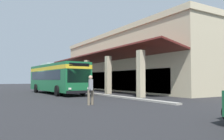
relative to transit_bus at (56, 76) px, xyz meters
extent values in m
plane|color=#262628|center=(-1.29, 7.24, -1.85)|extent=(120.00, 120.00, 0.00)
cube|color=#9E998E|center=(-2.71, 3.20, -1.79)|extent=(33.93, 0.50, 0.12)
cube|color=#C6B793|center=(-2.71, 12.90, 1.81)|extent=(28.27, 10.45, 7.33)
cube|color=beige|center=(-2.71, 12.90, 5.78)|extent=(28.57, 10.75, 0.60)
cube|color=#C6B793|center=(-14.02, 4.75, 0.16)|extent=(0.55, 0.55, 4.03)
cube|color=#C6B793|center=(-8.37, 4.75, 0.16)|extent=(0.55, 0.55, 4.03)
cube|color=#C6B793|center=(-2.71, 4.75, 0.16)|extent=(0.55, 0.55, 4.03)
cube|color=#C6B793|center=(2.94, 4.75, 0.16)|extent=(0.55, 0.55, 4.03)
cube|color=#C6B793|center=(8.60, 4.75, 0.16)|extent=(0.55, 0.55, 4.03)
cube|color=#5B1E19|center=(-2.71, 6.08, 2.53)|extent=(28.27, 3.16, 0.82)
cube|color=#19232D|center=(-2.71, 7.72, -0.45)|extent=(23.75, 0.08, 2.40)
cube|color=#196638|center=(0.05, 0.00, -0.13)|extent=(11.15, 3.33, 2.75)
cube|color=yellow|center=(0.05, 0.00, 0.80)|extent=(11.18, 3.36, 0.36)
cube|color=#19232D|center=(-0.25, -0.02, 0.10)|extent=(9.40, 3.24, 0.90)
cube|color=#19232D|center=(5.51, 0.40, 0.00)|extent=(0.22, 2.24, 1.20)
cube|color=black|center=(5.52, 0.40, 0.97)|extent=(0.20, 1.94, 0.28)
cube|color=black|center=(5.64, 0.41, -1.40)|extent=(0.38, 2.46, 0.24)
cube|color=silver|center=(5.49, 1.29, -1.10)|extent=(0.08, 0.24, 0.16)
cube|color=silver|center=(5.62, -0.49, -1.10)|extent=(0.08, 0.24, 0.16)
cube|color=silver|center=(-1.44, -0.10, 1.37)|extent=(2.52, 1.95, 0.24)
cylinder|color=black|center=(3.58, 1.54, -1.35)|extent=(1.00, 0.30, 1.00)
cylinder|color=black|center=(3.77, -1.01, -1.35)|extent=(1.00, 0.30, 1.00)
cylinder|color=black|center=(-3.11, 1.05, -1.35)|extent=(1.00, 0.30, 1.00)
cylinder|color=black|center=(-2.93, -1.49, -1.35)|extent=(1.00, 0.30, 1.00)
cylinder|color=#726651|center=(11.51, -1.42, -1.41)|extent=(0.16, 0.16, 0.88)
cylinder|color=#726651|center=(11.41, -1.15, -1.41)|extent=(0.16, 0.16, 0.88)
cube|color=gray|center=(11.46, -1.29, -0.64)|extent=(0.56, 0.38, 0.66)
sphere|color=tan|center=(11.46, -1.29, -0.20)|extent=(0.24, 0.24, 0.24)
cylinder|color=gray|center=(11.73, -1.43, -0.61)|extent=(0.09, 0.09, 0.59)
cylinder|color=gray|center=(11.19, -1.14, -0.61)|extent=(0.09, 0.09, 0.59)
cube|color=#4C4742|center=(-7.59, 4.83, -1.59)|extent=(0.75, 0.75, 0.52)
cylinder|color=#332319|center=(-7.59, 4.83, -1.32)|extent=(0.64, 0.64, 0.02)
cylinder|color=brown|center=(-7.59, 4.83, -0.36)|extent=(0.16, 0.16, 1.94)
ellipsoid|color=#286B33|center=(-7.17, 4.77, 0.78)|extent=(0.87, 0.32, 0.18)
ellipsoid|color=#286B33|center=(-7.38, 5.15, 0.79)|extent=(0.59, 0.76, 0.18)
ellipsoid|color=#286B33|center=(-8.01, 5.14, 0.68)|extent=(0.98, 0.79, 0.18)
ellipsoid|color=#286B33|center=(-7.89, 4.49, 0.68)|extent=(0.76, 0.82, 0.16)
ellipsoid|color=#286B33|center=(-7.30, 4.40, 0.73)|extent=(0.75, 0.97, 0.16)
camera|label=1|loc=(23.56, -6.92, -0.33)|focal=35.44mm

